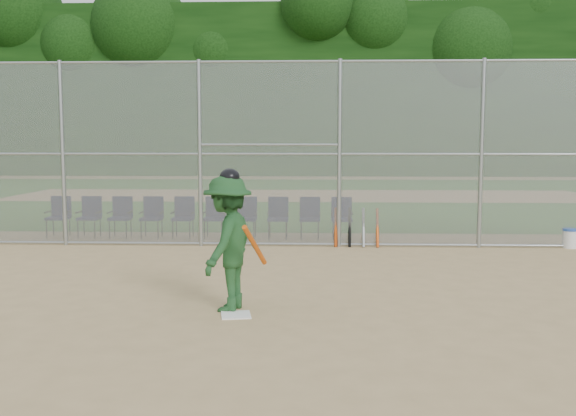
{
  "coord_description": "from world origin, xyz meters",
  "views": [
    {
      "loc": [
        0.45,
        -8.75,
        2.28
      ],
      "look_at": [
        0.0,
        2.5,
        1.1
      ],
      "focal_mm": 40.0,
      "sensor_mm": 36.0,
      "label": 1
    }
  ],
  "objects_px": {
    "water_cooler": "(570,238)",
    "home_plate": "(236,315)",
    "batter_at_plate": "(228,242)",
    "chair_0": "(58,217)"
  },
  "relations": [
    {
      "from": "batter_at_plate",
      "to": "chair_0",
      "type": "xyz_separation_m",
      "value": [
        -4.93,
        6.42,
        -0.45
      ]
    },
    {
      "from": "home_plate",
      "to": "chair_0",
      "type": "height_order",
      "value": "chair_0"
    },
    {
      "from": "chair_0",
      "to": "water_cooler",
      "type": "bearing_deg",
      "value": -5.48
    },
    {
      "from": "home_plate",
      "to": "chair_0",
      "type": "distance_m",
      "value": 8.43
    },
    {
      "from": "water_cooler",
      "to": "home_plate",
      "type": "bearing_deg",
      "value": -139.17
    },
    {
      "from": "home_plate",
      "to": "chair_0",
      "type": "xyz_separation_m",
      "value": [
        -5.07,
        6.72,
        0.47
      ]
    },
    {
      "from": "home_plate",
      "to": "batter_at_plate",
      "type": "relative_size",
      "value": 0.2
    },
    {
      "from": "batter_at_plate",
      "to": "chair_0",
      "type": "height_order",
      "value": "batter_at_plate"
    },
    {
      "from": "batter_at_plate",
      "to": "water_cooler",
      "type": "xyz_separation_m",
      "value": [
        6.63,
        5.31,
        -0.72
      ]
    },
    {
      "from": "batter_at_plate",
      "to": "water_cooler",
      "type": "height_order",
      "value": "batter_at_plate"
    }
  ]
}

